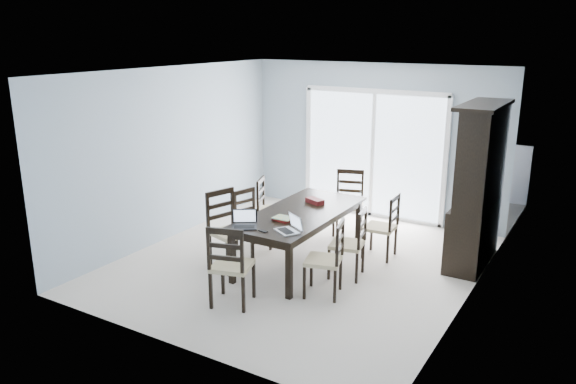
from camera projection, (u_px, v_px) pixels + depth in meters
name	position (u px, v px, depth m)	size (l,w,h in m)	color
floor	(300.00, 263.00, 7.76)	(5.00, 5.00, 0.00)	beige
ceiling	(301.00, 71.00, 7.05)	(5.00, 5.00, 0.00)	white
back_wall	(374.00, 141.00, 9.47)	(4.50, 0.02, 2.60)	#90A0AC
wall_left	(172.00, 153.00, 8.52)	(0.02, 5.00, 2.60)	#90A0AC
wall_right	(475.00, 196.00, 6.29)	(0.02, 5.00, 2.60)	#90A0AC
balcony	(391.00, 203.00, 10.66)	(4.50, 2.00, 0.10)	gray
railing	(411.00, 162.00, 11.32)	(4.50, 0.06, 1.10)	#99999E
dining_table	(300.00, 217.00, 7.58)	(1.00, 2.20, 0.75)	black
china_hutch	(478.00, 188.00, 7.50)	(0.50, 1.38, 2.20)	black
sliding_door	(373.00, 154.00, 9.51)	(2.52, 0.05, 2.18)	silver
chair_left_near	(226.00, 221.00, 7.54)	(0.58, 0.57, 1.20)	black
chair_left_mid	(249.00, 213.00, 8.14)	(0.48, 0.47, 1.02)	black
chair_left_far	(268.00, 202.00, 8.58)	(0.53, 0.53, 1.09)	black
chair_right_near	(331.00, 251.00, 6.66)	(0.51, 0.50, 1.09)	black
chair_right_mid	(354.00, 236.00, 7.17)	(0.48, 0.47, 1.07)	black
chair_right_far	(387.00, 220.00, 7.79)	(0.44, 0.42, 1.07)	black
chair_end_near	(229.00, 258.00, 6.36)	(0.55, 0.55, 1.16)	black
chair_end_far	(349.00, 195.00, 8.84)	(0.55, 0.56, 1.15)	black
laptop_dark	(244.00, 224.00, 6.91)	(0.37, 0.35, 0.21)	black
laptop_silver	(287.00, 228.00, 6.76)	(0.37, 0.33, 0.21)	#B4B4B7
book_stack	(283.00, 219.00, 7.19)	(0.26, 0.20, 0.04)	maroon
cell_phone	(263.00, 231.00, 6.79)	(0.12, 0.05, 0.01)	black
game_box	(315.00, 201.00, 7.91)	(0.27, 0.14, 0.07)	#480E13
hot_tub	(363.00, 174.00, 10.83)	(1.92, 1.78, 0.86)	brown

